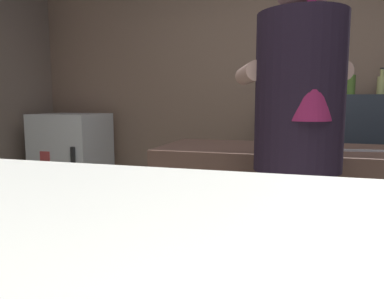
{
  "coord_description": "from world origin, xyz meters",
  "views": [
    {
      "loc": [
        0.01,
        -1.19,
        1.12
      ],
      "look_at": [
        -0.12,
        -0.75,
        1.06
      ],
      "focal_mm": 33.66,
      "sensor_mm": 36.0,
      "label": 1
    }
  ],
  "objects": [
    {
      "name": "prep_counter",
      "position": [
        0.35,
        0.73,
        0.44
      ],
      "size": [
        2.1,
        0.6,
        0.89
      ],
      "primitive_type": "cube",
      "color": "#50372D",
      "rests_on": "ground"
    },
    {
      "name": "mini_fridge",
      "position": [
        -2.05,
        1.75,
        0.51
      ],
      "size": [
        0.59,
        0.58,
        1.02
      ],
      "color": "white",
      "rests_on": "ground"
    },
    {
      "name": "bottle_olive_oil",
      "position": [
        0.14,
        1.99,
        1.26
      ],
      "size": [
        0.06,
        0.06,
        0.21
      ],
      "color": "red",
      "rests_on": "back_shelf"
    },
    {
      "name": "chefs_knife",
      "position": [
        0.29,
        0.68,
        0.89
      ],
      "size": [
        0.24,
        0.06,
        0.01
      ],
      "primitive_type": "cube",
      "rotation": [
        0.0,
        0.0,
        0.13
      ],
      "color": "silver",
      "rests_on": "prep_counter"
    },
    {
      "name": "mixing_bowl",
      "position": [
        -0.04,
        0.73,
        0.92
      ],
      "size": [
        0.19,
        0.19,
        0.05
      ],
      "primitive_type": "cylinder",
      "color": "teal",
      "rests_on": "prep_counter"
    },
    {
      "name": "bottle_hot_sauce",
      "position": [
        0.39,
        1.85,
        1.27
      ],
      "size": [
        0.07,
        0.07,
        0.22
      ],
      "color": "#567E2F",
      "rests_on": "back_shelf"
    },
    {
      "name": "wall_back",
      "position": [
        0.0,
        2.2,
        1.35
      ],
      "size": [
        5.2,
        0.1,
        2.7
      ],
      "primitive_type": "cube",
      "color": "#93755E",
      "rests_on": "ground"
    },
    {
      "name": "bottle_soy",
      "position": [
        0.64,
        2.0,
        1.26
      ],
      "size": [
        0.07,
        0.07,
        0.21
      ],
      "color": "#D1D57A",
      "rests_on": "back_shelf"
    },
    {
      "name": "bartender",
      "position": [
        0.01,
        0.27,
        0.97
      ],
      "size": [
        0.5,
        0.55,
        1.68
      ],
      "rotation": [
        0.0,
        0.0,
        1.87
      ],
      "color": "#2A333F",
      "rests_on": "ground"
    },
    {
      "name": "bottle_vinegar",
      "position": [
        0.27,
        1.9,
        1.26
      ],
      "size": [
        0.05,
        0.05,
        0.19
      ],
      "color": "black",
      "rests_on": "back_shelf"
    },
    {
      "name": "back_shelf",
      "position": [
        0.25,
        1.92,
        0.59
      ],
      "size": [
        0.93,
        0.36,
        1.18
      ],
      "primitive_type": "cube",
      "color": "#303843",
      "rests_on": "ground"
    }
  ]
}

